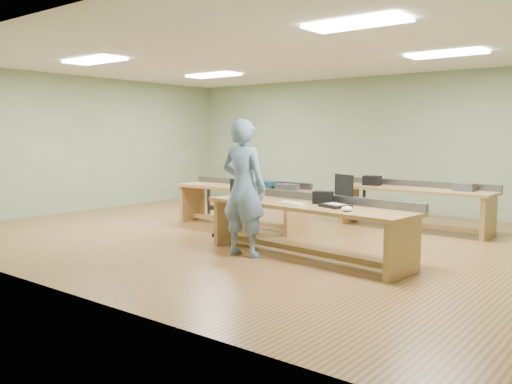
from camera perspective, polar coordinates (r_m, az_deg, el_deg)
floor at (r=9.26m, az=0.72°, el=-4.55°), size 10.00×10.00×0.00m
ceiling at (r=9.19m, az=0.74°, el=14.16°), size 10.00×10.00×0.00m
wall_back at (r=12.51m, az=12.02°, el=4.99°), size 10.00×0.04×3.00m
wall_front at (r=6.41m, az=-21.68°, el=3.81°), size 10.00×0.04×3.00m
wall_left at (r=12.78m, az=-17.40°, el=4.87°), size 0.04×8.00×3.00m
fluor_panels at (r=9.19m, az=0.74°, el=13.98°), size 6.20×3.50×0.03m
workbench_front at (r=7.55m, az=5.53°, el=-2.66°), size 3.25×1.20×0.86m
workbench_mid at (r=10.05m, az=-1.55°, el=-0.52°), size 2.72×0.75×0.86m
workbench_back at (r=10.14m, az=16.29°, el=-0.69°), size 2.85×0.84×0.86m
person at (r=7.56m, az=-1.32°, el=0.42°), size 0.74×0.52×1.92m
laptop_base at (r=7.22m, az=8.34°, el=-1.44°), size 0.45×0.41×0.04m
laptop_screen at (r=7.28m, az=9.24°, el=0.72°), size 0.35×0.15×0.29m
keyboard at (r=7.48m, az=3.84°, el=-1.19°), size 0.45×0.26×0.02m
trackball_mouse at (r=6.85m, az=9.54°, el=-1.74°), size 0.19×0.20×0.07m
camera_bag at (r=7.54m, az=7.07°, el=-0.58°), size 0.29×0.21×0.18m
task_chair at (r=9.04m, az=-2.77°, el=-2.56°), size 0.64×0.64×0.96m
parts_bin_teal at (r=9.56m, az=1.13°, el=0.75°), size 0.45×0.37×0.14m
parts_bin_grey at (r=9.36m, az=3.27°, el=0.52°), size 0.44×0.35×0.11m
mug at (r=9.74m, az=-0.89°, el=0.72°), size 0.16×0.16×0.09m
drinks_can at (r=9.96m, az=-2.01°, el=0.91°), size 0.09×0.09×0.12m
storage_box_back at (r=10.47m, az=12.12°, el=1.19°), size 0.34×0.26×0.18m
tray_back at (r=9.86m, az=21.11°, el=0.48°), size 0.34×0.25×0.13m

